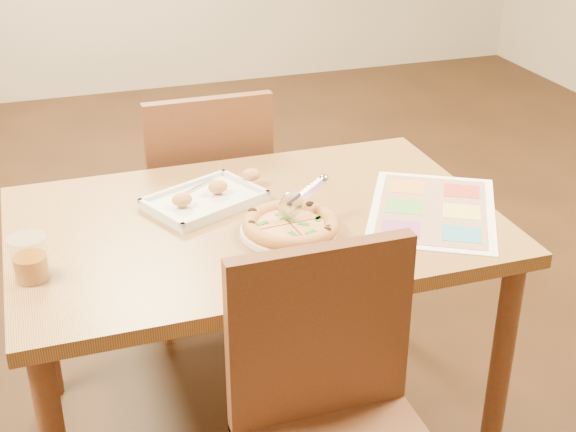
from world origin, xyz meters
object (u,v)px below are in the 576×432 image
object	(u,v)px
dining_table	(255,246)
menu	(433,210)
appetizer_tray	(207,198)
pizza	(290,225)
plate	(288,231)
pizza_cutter	(302,197)
glass_tumbler	(30,261)
chair_near	(334,401)
chair_far	(206,183)

from	to	relation	value
dining_table	menu	xyz separation A→B (m)	(0.48, -0.11, 0.09)
dining_table	appetizer_tray	world-z (taller)	appetizer_tray
pizza	appetizer_tray	distance (m)	0.30
plate	menu	bearing A→B (deg)	0.00
dining_table	pizza	xyz separation A→B (m)	(0.06, -0.11, 0.11)
pizza_cutter	glass_tumbler	distance (m)	0.70
dining_table	chair_near	xyz separation A→B (m)	(0.00, -0.60, -0.07)
appetizer_tray	menu	xyz separation A→B (m)	(0.58, -0.24, -0.01)
chair_near	pizza	xyz separation A→B (m)	(0.06, 0.49, 0.18)
plate	pizza	bearing A→B (deg)	-50.23
chair_near	chair_far	distance (m)	1.20
chair_near	chair_far	size ratio (longest dim) A/B	1.00
dining_table	pizza	size ratio (longest dim) A/B	5.15
appetizer_tray	plate	bearing A→B (deg)	-56.87
chair_far	appetizer_tray	world-z (taller)	chair_far
plate	chair_near	bearing A→B (deg)	-96.97
chair_far	chair_near	bearing A→B (deg)	90.00
dining_table	glass_tumbler	size ratio (longest dim) A/B	11.79
dining_table	plate	distance (m)	0.15
pizza_cutter	appetizer_tray	bearing A→B (deg)	114.31
dining_table	plate	size ratio (longest dim) A/B	5.17
pizza	menu	xyz separation A→B (m)	(0.42, 0.01, -0.02)
pizza	appetizer_tray	world-z (taller)	appetizer_tray
dining_table	pizza	bearing A→B (deg)	-60.48
dining_table	appetizer_tray	size ratio (longest dim) A/B	3.53
appetizer_tray	glass_tumbler	world-z (taller)	glass_tumbler
chair_far	menu	size ratio (longest dim) A/B	1.00
chair_near	pizza	world-z (taller)	chair_near
chair_near	appetizer_tray	world-z (taller)	chair_near
plate	dining_table	bearing A→B (deg)	118.92
pizza	plate	bearing A→B (deg)	129.77
pizza_cutter	appetizer_tray	world-z (taller)	pizza_cutter
plate	appetizer_tray	distance (m)	0.29
menu	pizza_cutter	bearing A→B (deg)	175.23
chair_far	plate	bearing A→B (deg)	94.84
dining_table	menu	size ratio (longest dim) A/B	2.76
glass_tumbler	menu	xyz separation A→B (m)	(1.07, 0.03, -0.05)
glass_tumbler	menu	distance (m)	1.07
pizza	appetizer_tray	bearing A→B (deg)	123.30
pizza	pizza_cutter	bearing A→B (deg)	40.13
glass_tumbler	pizza_cutter	bearing A→B (deg)	4.72
pizza_cutter	menu	bearing A→B (deg)	-24.85
chair_near	glass_tumbler	xyz separation A→B (m)	(-0.58, 0.47, 0.20)
pizza	glass_tumbler	distance (m)	0.65
pizza_cutter	menu	distance (m)	0.38
glass_tumbler	menu	bearing A→B (deg)	1.40
chair_far	plate	size ratio (longest dim) A/B	1.87
pizza	menu	distance (m)	0.42
dining_table	chair_far	bearing A→B (deg)	90.00
pizza_cutter	chair_far	bearing A→B (deg)	79.00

